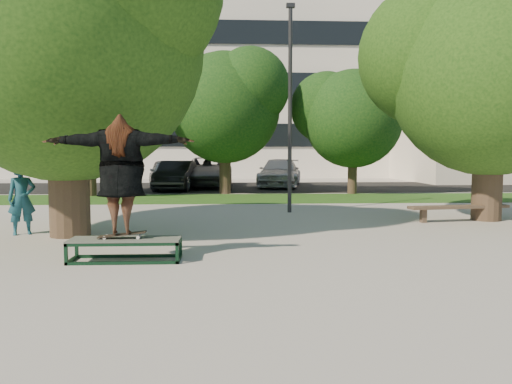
{
  "coord_description": "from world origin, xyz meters",
  "views": [
    {
      "loc": [
        -0.77,
        -9.79,
        1.78
      ],
      "look_at": [
        -0.23,
        0.6,
        0.96
      ],
      "focal_mm": 35.0,
      "sensor_mm": 36.0,
      "label": 1
    }
  ],
  "objects": [
    {
      "name": "lamppost",
      "position": [
        1.0,
        5.0,
        3.15
      ],
      "size": [
        0.25,
        0.15,
        6.11
      ],
      "color": "#2D2D30",
      "rests_on": "ground"
    },
    {
      "name": "grass_strip",
      "position": [
        1.0,
        9.5,
        0.01
      ],
      "size": [
        30.0,
        4.0,
        0.02
      ],
      "primitive_type": "cube",
      "color": "#164614",
      "rests_on": "ground"
    },
    {
      "name": "office_building",
      "position": [
        -2.0,
        31.98,
        8.0
      ],
      "size": [
        30.0,
        14.12,
        16.0
      ],
      "color": "silver",
      "rests_on": "ground"
    },
    {
      "name": "skater_rig",
      "position": [
        -2.55,
        -1.58,
        1.43
      ],
      "size": [
        2.41,
        0.71,
        2.03
      ],
      "rotation": [
        0.0,
        0.0,
        3.17
      ],
      "color": "white",
      "rests_on": "grind_box"
    },
    {
      "name": "tree_left",
      "position": [
        -4.29,
        1.09,
        4.42
      ],
      "size": [
        6.96,
        5.95,
        7.12
      ],
      "color": "#38281E",
      "rests_on": "ground"
    },
    {
      "name": "grind_box",
      "position": [
        -2.5,
        -1.58,
        0.19
      ],
      "size": [
        1.8,
        0.6,
        0.38
      ],
      "color": "#10311D",
      "rests_on": "ground"
    },
    {
      "name": "bystander",
      "position": [
        -5.3,
        1.24,
        0.78
      ],
      "size": [
        0.68,
        0.6,
        1.56
      ],
      "primitive_type": "imported",
      "rotation": [
        0.0,
        0.0,
        0.49
      ],
      "color": "navy",
      "rests_on": "ground"
    },
    {
      "name": "bg_tree_left",
      "position": [
        -6.57,
        11.07,
        3.73
      ],
      "size": [
        5.28,
        4.51,
        5.77
      ],
      "color": "#38281E",
      "rests_on": "ground"
    },
    {
      "name": "bench",
      "position": [
        5.15,
        2.77,
        0.35
      ],
      "size": [
        2.75,
        0.77,
        0.42
      ],
      "rotation": [
        0.0,
        0.0,
        0.15
      ],
      "color": "brown",
      "rests_on": "ground"
    },
    {
      "name": "bg_tree_right",
      "position": [
        4.43,
        11.57,
        3.49
      ],
      "size": [
        5.04,
        4.31,
        5.43
      ],
      "color": "#38281E",
      "rests_on": "ground"
    },
    {
      "name": "bg_tree_mid",
      "position": [
        -1.08,
        12.08,
        4.02
      ],
      "size": [
        5.76,
        4.92,
        6.24
      ],
      "color": "#38281E",
      "rests_on": "ground"
    },
    {
      "name": "car_silver_b",
      "position": [
        1.81,
        16.12,
        0.72
      ],
      "size": [
        2.89,
        5.25,
        1.44
      ],
      "primitive_type": "imported",
      "rotation": [
        0.0,
        0.0,
        -0.18
      ],
      "color": "silver",
      "rests_on": "asphalt_strip"
    },
    {
      "name": "ground",
      "position": [
        0.0,
        0.0,
        0.0
      ],
      "size": [
        120.0,
        120.0,
        0.0
      ],
      "primitive_type": "plane",
      "color": "#A09893",
      "rests_on": "ground"
    },
    {
      "name": "asphalt_strip",
      "position": [
        0.0,
        16.0,
        0.01
      ],
      "size": [
        40.0,
        8.0,
        0.01
      ],
      "primitive_type": "cube",
      "color": "black",
      "rests_on": "ground"
    },
    {
      "name": "car_grey",
      "position": [
        -2.0,
        16.29,
        0.78
      ],
      "size": [
        2.61,
        5.62,
        1.56
      ],
      "primitive_type": "imported",
      "rotation": [
        0.0,
        0.0,
        -0.01
      ],
      "color": "slate",
      "rests_on": "asphalt_strip"
    },
    {
      "name": "tree_right",
      "position": [
        5.92,
        3.08,
        4.09
      ],
      "size": [
        6.24,
        5.33,
        6.51
      ],
      "color": "#38281E",
      "rests_on": "ground"
    },
    {
      "name": "car_silver_a",
      "position": [
        -3.8,
        14.67,
        0.75
      ],
      "size": [
        2.6,
        4.68,
        1.5
      ],
      "primitive_type": "imported",
      "rotation": [
        0.0,
        0.0,
        0.19
      ],
      "color": "#BBBCC1",
      "rests_on": "asphalt_strip"
    },
    {
      "name": "car_dark",
      "position": [
        -3.33,
        14.06,
        0.7
      ],
      "size": [
        1.81,
        4.35,
        1.4
      ],
      "primitive_type": "imported",
      "rotation": [
        0.0,
        0.0,
        -0.08
      ],
      "color": "black",
      "rests_on": "asphalt_strip"
    }
  ]
}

